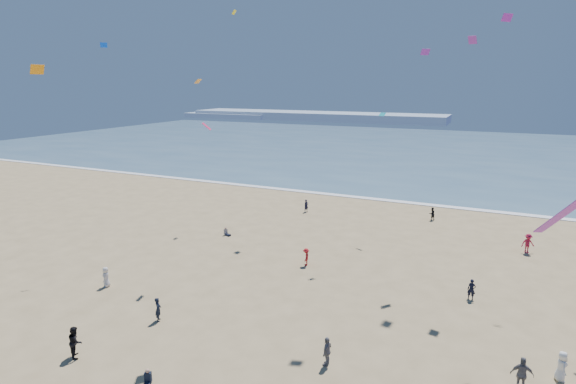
% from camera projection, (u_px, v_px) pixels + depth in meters
% --- Properties ---
extents(ocean, '(220.00, 100.00, 0.06)m').
position_uv_depth(ocean, '(438.00, 151.00, 102.87)').
color(ocean, '#476B84').
rests_on(ocean, ground).
extents(surf_line, '(220.00, 1.20, 0.08)m').
position_uv_depth(surf_line, '(392.00, 201.00, 58.71)').
color(surf_line, white).
rests_on(surf_line, ground).
extents(headland_far, '(110.00, 20.00, 3.20)m').
position_uv_depth(headland_far, '(314.00, 116.00, 193.13)').
color(headland_far, '#7A8EA8').
rests_on(headland_far, ground).
extents(headland_near, '(40.00, 14.00, 2.00)m').
position_uv_depth(headland_near, '(229.00, 115.00, 205.11)').
color(headland_near, '#7A8EA8').
rests_on(headland_near, ground).
extents(standing_flyers, '(34.40, 49.12, 1.84)m').
position_uv_depth(standing_flyers, '(386.00, 320.00, 27.56)').
color(standing_flyers, black).
rests_on(standing_flyers, ground).
extents(seated_group, '(27.17, 24.53, 0.84)m').
position_uv_depth(seated_group, '(271.00, 350.00, 25.13)').
color(seated_group, silver).
rests_on(seated_group, ground).
extents(kites_aloft, '(43.16, 36.02, 24.48)m').
position_uv_depth(kites_aloft, '(470.00, 86.00, 23.46)').
color(kites_aloft, purple).
rests_on(kites_aloft, ground).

